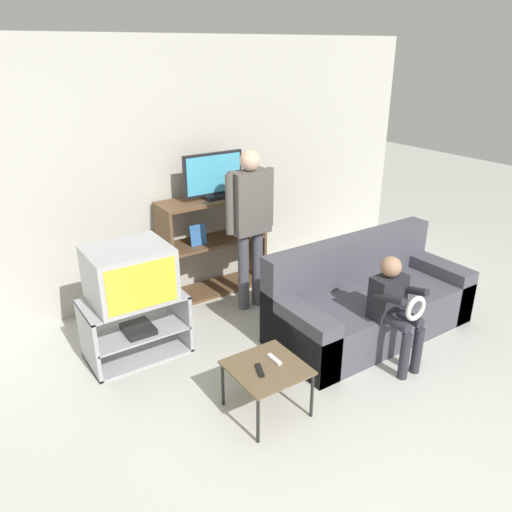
{
  "coord_description": "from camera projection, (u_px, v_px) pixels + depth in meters",
  "views": [
    {
      "loc": [
        -1.97,
        -1.32,
        2.49
      ],
      "look_at": [
        0.12,
        1.81,
        0.9
      ],
      "focal_mm": 35.0,
      "sensor_mm": 36.0,
      "label": 1
    }
  ],
  "objects": [
    {
      "name": "person_seated_child",
      "position": [
        395.0,
        304.0,
        4.05
      ],
      "size": [
        0.33,
        0.43,
        0.94
      ],
      "color": "#2D2D38",
      "rests_on": "ground_plane"
    },
    {
      "name": "television_flat",
      "position": [
        213.0,
        177.0,
        5.03
      ],
      "size": [
        0.66,
        0.2,
        0.47
      ],
      "color": "black",
      "rests_on": "media_shelf"
    },
    {
      "name": "remote_control_black",
      "position": [
        260.0,
        370.0,
        3.49
      ],
      "size": [
        0.09,
        0.15,
        0.02
      ],
      "primitive_type": "cube",
      "rotation": [
        0.0,
        0.0,
        -0.38
      ],
      "color": "black",
      "rests_on": "snack_table"
    },
    {
      "name": "tv_stand",
      "position": [
        136.0,
        327.0,
        4.28
      ],
      "size": [
        0.84,
        0.5,
        0.54
      ],
      "color": "#A8A8AD",
      "rests_on": "ground_plane"
    },
    {
      "name": "remote_control_white",
      "position": [
        274.0,
        359.0,
        3.61
      ],
      "size": [
        0.04,
        0.14,
        0.02
      ],
      "primitive_type": "cube",
      "rotation": [
        0.0,
        0.0,
        -0.0
      ],
      "color": "silver",
      "rests_on": "snack_table"
    },
    {
      "name": "television_main",
      "position": [
        129.0,
        274.0,
        4.08
      ],
      "size": [
        0.65,
        0.55,
        0.46
      ],
      "color": "#B2B2B7",
      "rests_on": "tv_stand"
    },
    {
      "name": "media_shelf",
      "position": [
        213.0,
        244.0,
        5.32
      ],
      "size": [
        1.13,
        0.4,
        1.05
      ],
      "color": "brown",
      "rests_on": "ground_plane"
    },
    {
      "name": "wall_back",
      "position": [
        163.0,
        174.0,
        5.03
      ],
      "size": [
        6.4,
        0.06,
        2.6
      ],
      "color": "beige",
      "rests_on": "ground_plane"
    },
    {
      "name": "couch",
      "position": [
        367.0,
        302.0,
        4.64
      ],
      "size": [
        1.93,
        0.83,
        0.85
      ],
      "color": "#4C4C56",
      "rests_on": "ground_plane"
    },
    {
      "name": "ground_plane",
      "position": [
        407.0,
        496.0,
        2.99
      ],
      "size": [
        18.0,
        18.0,
        0.0
      ],
      "primitive_type": "plane",
      "color": "beige"
    },
    {
      "name": "snack_table",
      "position": [
        267.0,
        371.0,
        3.56
      ],
      "size": [
        0.51,
        0.51,
        0.39
      ],
      "color": "brown",
      "rests_on": "ground_plane"
    },
    {
      "name": "person_standing_adult",
      "position": [
        250.0,
        216.0,
        4.8
      ],
      "size": [
        0.53,
        0.2,
        1.61
      ],
      "color": "#4C4C56",
      "rests_on": "ground_plane"
    }
  ]
}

